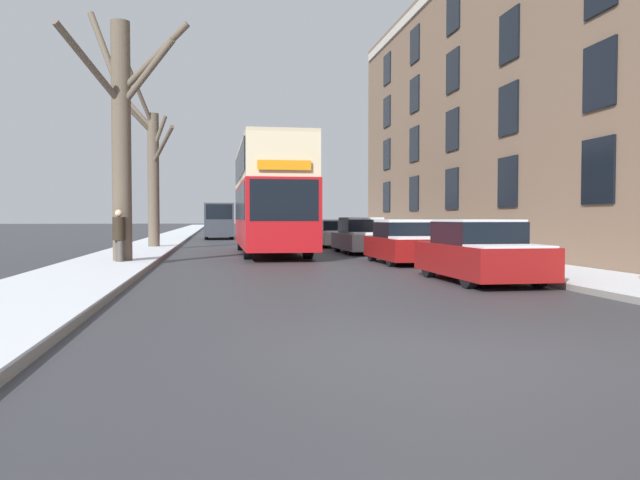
{
  "coord_description": "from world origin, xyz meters",
  "views": [
    {
      "loc": [
        -2.64,
        -6.45,
        1.5
      ],
      "look_at": [
        0.77,
        14.0,
        0.76
      ],
      "focal_mm": 35.0,
      "sensor_mm": 36.0,
      "label": 1
    }
  ],
  "objects_px": {
    "pedestrian_left_sidewalk": "(119,235)",
    "oncoming_van": "(219,220)",
    "double_decker_bus": "(270,193)",
    "parked_car_0": "(479,253)",
    "parked_car_3": "(336,234)",
    "parked_car_1": "(404,243)",
    "parked_car_2": "(362,237)",
    "bare_tree_left_1": "(152,171)",
    "bare_tree_left_0": "(122,131)"
  },
  "relations": [
    {
      "from": "oncoming_van",
      "to": "parked_car_0",
      "type": "bearing_deg",
      "value": -79.31
    },
    {
      "from": "parked_car_2",
      "to": "pedestrian_left_sidewalk",
      "type": "height_order",
      "value": "pedestrian_left_sidewalk"
    },
    {
      "from": "parked_car_1",
      "to": "parked_car_3",
      "type": "xyz_separation_m",
      "value": [
        0.0,
        11.92,
        -0.02
      ]
    },
    {
      "from": "parked_car_1",
      "to": "pedestrian_left_sidewalk",
      "type": "bearing_deg",
      "value": 179.39
    },
    {
      "from": "parked_car_1",
      "to": "pedestrian_left_sidewalk",
      "type": "relative_size",
      "value": 2.28
    },
    {
      "from": "bare_tree_left_0",
      "to": "double_decker_bus",
      "type": "xyz_separation_m",
      "value": [
        5.12,
        5.55,
        -1.69
      ]
    },
    {
      "from": "bare_tree_left_1",
      "to": "oncoming_van",
      "type": "relative_size",
      "value": 1.53
    },
    {
      "from": "pedestrian_left_sidewalk",
      "to": "parked_car_3",
      "type": "bearing_deg",
      "value": -68.0
    },
    {
      "from": "parked_car_2",
      "to": "pedestrian_left_sidewalk",
      "type": "bearing_deg",
      "value": -146.43
    },
    {
      "from": "parked_car_1",
      "to": "parked_car_2",
      "type": "distance_m",
      "value": 6.09
    },
    {
      "from": "double_decker_bus",
      "to": "bare_tree_left_1",
      "type": "bearing_deg",
      "value": 140.83
    },
    {
      "from": "bare_tree_left_0",
      "to": "parked_car_3",
      "type": "xyz_separation_m",
      "value": [
        9.0,
        11.3,
        -3.56
      ]
    },
    {
      "from": "bare_tree_left_1",
      "to": "double_decker_bus",
      "type": "height_order",
      "value": "bare_tree_left_1"
    },
    {
      "from": "bare_tree_left_0",
      "to": "pedestrian_left_sidewalk",
      "type": "xyz_separation_m",
      "value": [
        -0.04,
        -0.53,
        -3.25
      ]
    },
    {
      "from": "parked_car_3",
      "to": "oncoming_van",
      "type": "relative_size",
      "value": 0.78
    },
    {
      "from": "parked_car_2",
      "to": "parked_car_3",
      "type": "distance_m",
      "value": 5.83
    },
    {
      "from": "parked_car_2",
      "to": "oncoming_van",
      "type": "bearing_deg",
      "value": 107.05
    },
    {
      "from": "parked_car_3",
      "to": "oncoming_van",
      "type": "bearing_deg",
      "value": 113.75
    },
    {
      "from": "bare_tree_left_0",
      "to": "parked_car_2",
      "type": "height_order",
      "value": "bare_tree_left_0"
    },
    {
      "from": "parked_car_0",
      "to": "parked_car_1",
      "type": "bearing_deg",
      "value": 90.0
    },
    {
      "from": "double_decker_bus",
      "to": "parked_car_1",
      "type": "distance_m",
      "value": 7.52
    },
    {
      "from": "parked_car_2",
      "to": "parked_car_3",
      "type": "height_order",
      "value": "parked_car_2"
    },
    {
      "from": "pedestrian_left_sidewalk",
      "to": "double_decker_bus",
      "type": "bearing_deg",
      "value": -70.99
    },
    {
      "from": "pedestrian_left_sidewalk",
      "to": "bare_tree_left_1",
      "type": "bearing_deg",
      "value": -30.64
    },
    {
      "from": "parked_car_1",
      "to": "oncoming_van",
      "type": "bearing_deg",
      "value": 103.11
    },
    {
      "from": "bare_tree_left_0",
      "to": "parked_car_2",
      "type": "bearing_deg",
      "value": 31.3
    },
    {
      "from": "parked_car_1",
      "to": "parked_car_2",
      "type": "xyz_separation_m",
      "value": [
        0.0,
        6.09,
        0.03
      ]
    },
    {
      "from": "double_decker_bus",
      "to": "parked_car_3",
      "type": "bearing_deg",
      "value": 56.06
    },
    {
      "from": "parked_car_1",
      "to": "parked_car_3",
      "type": "height_order",
      "value": "parked_car_1"
    },
    {
      "from": "bare_tree_left_1",
      "to": "pedestrian_left_sidewalk",
      "type": "height_order",
      "value": "bare_tree_left_1"
    },
    {
      "from": "bare_tree_left_0",
      "to": "double_decker_bus",
      "type": "bearing_deg",
      "value": 47.27
    },
    {
      "from": "bare_tree_left_1",
      "to": "parked_car_3",
      "type": "relative_size",
      "value": 1.96
    },
    {
      "from": "pedestrian_left_sidewalk",
      "to": "oncoming_van",
      "type": "bearing_deg",
      "value": -37.7
    },
    {
      "from": "parked_car_0",
      "to": "pedestrian_left_sidewalk",
      "type": "relative_size",
      "value": 2.4
    },
    {
      "from": "bare_tree_left_1",
      "to": "pedestrian_left_sidewalk",
      "type": "relative_size",
      "value": 4.7
    },
    {
      "from": "parked_car_1",
      "to": "parked_car_0",
      "type": "bearing_deg",
      "value": -90.0
    },
    {
      "from": "parked_car_3",
      "to": "pedestrian_left_sidewalk",
      "type": "bearing_deg",
      "value": -127.38
    },
    {
      "from": "pedestrian_left_sidewalk",
      "to": "parked_car_1",
      "type": "bearing_deg",
      "value": -121.22
    },
    {
      "from": "bare_tree_left_0",
      "to": "pedestrian_left_sidewalk",
      "type": "distance_m",
      "value": 3.3
    },
    {
      "from": "parked_car_0",
      "to": "parked_car_3",
      "type": "height_order",
      "value": "parked_car_0"
    },
    {
      "from": "bare_tree_left_1",
      "to": "parked_car_1",
      "type": "height_order",
      "value": "bare_tree_left_1"
    },
    {
      "from": "double_decker_bus",
      "to": "parked_car_0",
      "type": "bearing_deg",
      "value": -72.26
    },
    {
      "from": "bare_tree_left_1",
      "to": "parked_car_1",
      "type": "xyz_separation_m",
      "value": [
        9.03,
        -10.37,
        -3.04
      ]
    },
    {
      "from": "bare_tree_left_0",
      "to": "bare_tree_left_1",
      "type": "distance_m",
      "value": 9.76
    },
    {
      "from": "double_decker_bus",
      "to": "oncoming_van",
      "type": "distance_m",
      "value": 19.3
    },
    {
      "from": "bare_tree_left_1",
      "to": "parked_car_0",
      "type": "distance_m",
      "value": 18.88
    },
    {
      "from": "double_decker_bus",
      "to": "oncoming_van",
      "type": "bearing_deg",
      "value": 96.04
    },
    {
      "from": "double_decker_bus",
      "to": "pedestrian_left_sidewalk",
      "type": "relative_size",
      "value": 6.22
    },
    {
      "from": "double_decker_bus",
      "to": "pedestrian_left_sidewalk",
      "type": "height_order",
      "value": "double_decker_bus"
    },
    {
      "from": "parked_car_2",
      "to": "bare_tree_left_1",
      "type": "bearing_deg",
      "value": 154.64
    }
  ]
}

